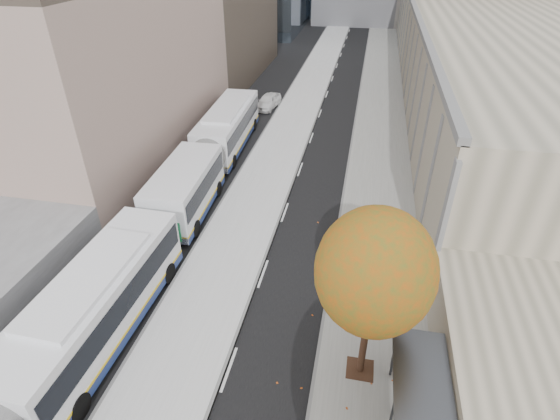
% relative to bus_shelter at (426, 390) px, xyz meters
% --- Properties ---
extents(bus_platform, '(4.25, 150.00, 0.15)m').
position_rel_bus_shelter_xyz_m(bus_platform, '(-9.56, 24.04, -2.11)').
color(bus_platform, silver).
rests_on(bus_platform, ground).
extents(sidewalk, '(4.75, 150.00, 0.08)m').
position_rel_bus_shelter_xyz_m(sidewalk, '(-1.56, 24.04, -2.15)').
color(sidewalk, gray).
rests_on(sidewalk, ground).
extents(building_tan, '(18.00, 92.00, 8.00)m').
position_rel_bus_shelter_xyz_m(building_tan, '(9.81, 53.04, 1.81)').
color(building_tan, gray).
rests_on(building_tan, ground).
extents(bus_shelter, '(1.90, 4.40, 2.53)m').
position_rel_bus_shelter_xyz_m(bus_shelter, '(0.00, 0.00, 0.00)').
color(bus_shelter, '#383A3F').
rests_on(bus_shelter, sidewalk).
extents(tree_c, '(4.20, 4.20, 7.28)m').
position_rel_bus_shelter_xyz_m(tree_c, '(-2.09, 2.04, 3.06)').
color(tree_c, black).
rests_on(tree_c, sidewalk).
extents(bus_near, '(3.28, 19.39, 3.22)m').
position_rel_bus_shelter_xyz_m(bus_near, '(-13.37, -2.62, -0.43)').
color(bus_near, white).
rests_on(bus_near, ground).
extents(bus_far, '(3.54, 19.15, 3.18)m').
position_rel_bus_shelter_xyz_m(bus_far, '(-13.56, 17.57, -0.45)').
color(bus_far, white).
rests_on(bus_far, ground).
extents(distant_car, '(2.23, 4.29, 1.39)m').
position_rel_bus_shelter_xyz_m(distant_car, '(-12.63, 31.53, -1.49)').
color(distant_car, white).
rests_on(distant_car, ground).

